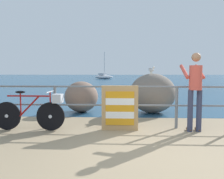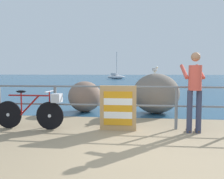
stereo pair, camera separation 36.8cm
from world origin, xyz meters
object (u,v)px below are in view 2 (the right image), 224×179
Objects in this scene: folded_deckchair_stack at (118,108)px; breakwater_boulder_left at (85,97)px; person_at_railing at (194,88)px; bicycle at (35,110)px; seagull at (155,69)px; sailboat at (116,77)px; breakwater_boulder_main at (156,93)px.

breakwater_boulder_left is at bearing 119.31° from folded_deckchair_stack.
breakwater_boulder_left is (-3.02, 2.39, -0.48)m from person_at_railing.
bicycle is 3.96m from seagull.
person_at_railing is 0.36× the size of sailboat.
breakwater_boulder_main is 1.35× the size of breakwater_boulder_left.
bicycle is 5.13× the size of seagull.
sailboat is at bearing 93.49° from bicycle.
person_at_railing is at bearing -0.84° from folded_deckchair_stack.
breakwater_boulder_main is at bearing 40.06° from bicycle.
seagull is (2.33, -0.03, 0.92)m from breakwater_boulder_left.
person_at_railing is 2.49m from seagull.
bicycle is at bearing -141.20° from breakwater_boulder_main.
sailboat is (-1.42, 36.51, -0.04)m from bicycle.
breakwater_boulder_main is (1.05, 2.33, 0.13)m from folded_deckchair_stack.
folded_deckchair_stack is 0.93× the size of breakwater_boulder_left.
folded_deckchair_stack is at bearing 4.16° from bicycle.
breakwater_boulder_main is 34.37m from sailboat.
breakwater_boulder_left is (0.64, 2.46, 0.05)m from bicycle.
sailboat reaches higher than breakwater_boulder_main.
sailboat is at bearing 160.40° from seagull.
folded_deckchair_stack is at bearing -45.01° from sailboat.
sailboat is (-2.06, 34.05, -0.09)m from breakwater_boulder_left.
person_at_railing reaches higher than breakwater_boulder_main.
person_at_railing is at bearing -74.82° from breakwater_boulder_main.
breakwater_boulder_main reaches higher than bicycle.
seagull reaches higher than folded_deckchair_stack.
breakwater_boulder_left is at bearing -117.75° from seagull.
bicycle is 0.96× the size of person_at_railing.
folded_deckchair_stack is (-1.69, 0.02, -0.47)m from person_at_railing.
bicycle is 1.52× the size of breakwater_boulder_left.
sailboat is (-4.39, 34.08, -1.01)m from seagull.
breakwater_boulder_left is 2.50m from seagull.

